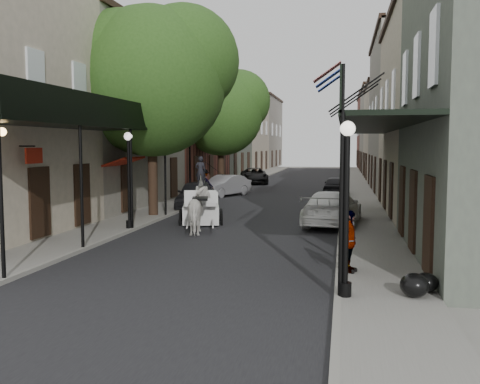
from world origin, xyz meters
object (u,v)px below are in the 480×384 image
at_px(tree_far, 226,110).
at_px(lamppost_right_far, 345,168).
at_px(pedestrian_walking, 202,196).
at_px(pedestrian_sidewalk_left, 204,184).
at_px(horse, 200,211).
at_px(pedestrian_sidewalk_right, 349,241).
at_px(car_left_mid, 224,186).
at_px(car_right_far, 336,186).
at_px(car_left_far, 254,176).
at_px(car_right_near, 332,208).
at_px(lamppost_right_near, 346,206).
at_px(car_left_near, 196,195).
at_px(carriage, 201,197).
at_px(tree_near, 161,76).
at_px(lamppost_left, 129,178).

xyz_separation_m(tree_far, lamppost_right_far, (8.35, -6.18, -3.79)).
distance_m(pedestrian_walking, pedestrian_sidewalk_left, 7.17).
height_order(tree_far, pedestrian_sidewalk_left, tree_far).
relative_size(horse, pedestrian_sidewalk_right, 1.31).
xyz_separation_m(lamppost_right_far, car_left_mid, (-7.70, 2.63, -1.36)).
relative_size(tree_far, car_right_far, 2.18).
xyz_separation_m(horse, car_left_mid, (-2.34, 14.63, -0.18)).
relative_size(car_left_far, car_right_near, 0.99).
height_order(lamppost_right_near, car_left_mid, lamppost_right_near).
distance_m(lamppost_right_far, car_right_far, 4.18).
bearing_deg(pedestrian_walking, lamppost_right_near, -66.38).
bearing_deg(pedestrian_sidewalk_left, pedestrian_walking, 107.44).
height_order(lamppost_right_near, car_left_near, lamppost_right_near).
bearing_deg(car_left_mid, pedestrian_sidewalk_right, -44.20).
height_order(pedestrian_walking, car_right_near, pedestrian_walking).
bearing_deg(car_left_mid, carriage, -57.22).
relative_size(lamppost_right_near, car_right_near, 0.75).
height_order(carriage, pedestrian_walking, carriage).
distance_m(horse, pedestrian_sidewalk_left, 12.07).
bearing_deg(pedestrian_sidewalk_right, car_left_far, 31.45).
height_order(tree_far, car_right_far, tree_far).
bearing_deg(horse, car_right_far, -121.41).
distance_m(tree_near, horse, 7.59).
bearing_deg(carriage, tree_far, 84.02).
bearing_deg(lamppost_right_far, tree_far, 143.49).
relative_size(pedestrian_sidewalk_left, car_left_far, 0.36).
distance_m(lamppost_right_far, pedestrian_walking, 9.83).
distance_m(car_right_near, car_right_far, 12.91).
bearing_deg(car_left_far, tree_far, -106.41).
relative_size(lamppost_right_near, horse, 1.80).
relative_size(lamppost_right_far, car_left_near, 0.86).
bearing_deg(car_right_near, pedestrian_sidewalk_right, 101.43).
height_order(car_left_far, car_right_far, car_left_far).
bearing_deg(tree_far, car_left_near, -86.47).
height_order(lamppost_left, car_right_far, lamppost_left).
bearing_deg(carriage, car_left_far, 79.58).
relative_size(lamppost_left, pedestrian_sidewalk_left, 2.07).
distance_m(car_left_near, car_right_near, 8.62).
relative_size(tree_near, tree_far, 1.12).
relative_size(lamppost_right_near, car_left_far, 0.75).
distance_m(horse, pedestrian_walking, 4.89).
xyz_separation_m(tree_near, car_left_mid, (0.60, 10.45, -5.80)).
bearing_deg(pedestrian_sidewalk_left, pedestrian_sidewalk_right, 118.93).
bearing_deg(pedestrian_sidewalk_right, tree_far, 37.24).
bearing_deg(lamppost_right_far, lamppost_left, -124.35).
bearing_deg(car_left_mid, tree_far, 125.20).
height_order(horse, pedestrian_walking, pedestrian_walking).
bearing_deg(pedestrian_sidewalk_right, car_left_near, 47.82).
relative_size(tree_near, horse, 4.68).
relative_size(lamppost_right_near, pedestrian_sidewalk_right, 2.36).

